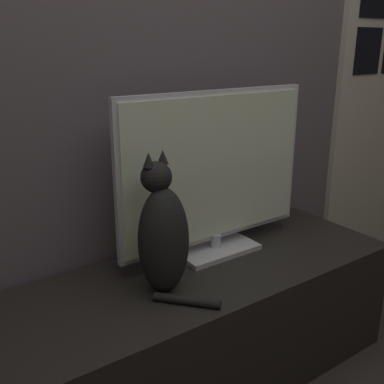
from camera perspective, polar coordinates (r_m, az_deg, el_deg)
The scene contains 4 objects.
wall_back at distance 1.71m, azimuth -5.55°, elevation 19.78°, with size 4.80×0.05×2.60m.
tv_stand at distance 1.77m, azimuth 0.78°, elevation -16.81°, with size 1.57×0.54×0.47m.
tv at distance 1.69m, azimuth 3.02°, elevation 2.26°, with size 0.83×0.19×0.63m.
cat at distance 1.45m, azimuth -3.79°, elevation -5.61°, with size 0.19×0.29×0.47m.
Camera 1 is at (-0.85, -0.26, 1.25)m, focal length 42.00 mm.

